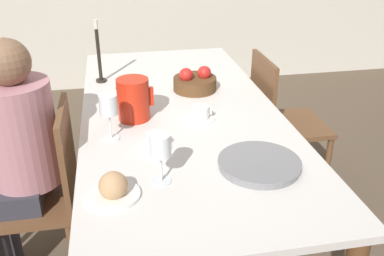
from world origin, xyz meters
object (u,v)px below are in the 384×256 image
at_px(chair_person_side, 43,192).
at_px(fruit_bowl, 195,82).
at_px(chair_opposite, 280,120).
at_px(bread_plate, 113,188).
at_px(red_pitcher, 133,99).
at_px(serving_tray, 259,164).
at_px(wine_glass_water, 108,107).
at_px(person_seated, 15,149).
at_px(teacup_across, 201,114).
at_px(candlestick_tall, 99,58).
at_px(teacup_near_person, 155,142).
at_px(wine_glass_juice, 160,148).

relative_size(chair_person_side, fruit_bowl, 3.69).
distance_m(chair_opposite, bread_plate, 1.45).
bearing_deg(chair_person_side, fruit_bowl, -59.88).
bearing_deg(red_pitcher, serving_tray, -50.42).
xyz_separation_m(wine_glass_water, fruit_bowl, (0.47, 0.50, -0.10)).
height_order(person_seated, teacup_across, person_seated).
bearing_deg(teacup_across, person_seated, -175.39).
bearing_deg(person_seated, candlestick_tall, -28.50).
distance_m(chair_person_side, person_seated, 0.24).
relative_size(red_pitcher, teacup_near_person, 1.48).
height_order(teacup_near_person, teacup_across, same).
bearing_deg(teacup_near_person, bread_plate, -119.41).
distance_m(chair_person_side, serving_tray, 1.00).
bearing_deg(chair_person_side, chair_opposite, -68.82).
relative_size(person_seated, candlestick_tall, 3.29).
height_order(chair_person_side, teacup_near_person, chair_person_side).
distance_m(fruit_bowl, candlestick_tall, 0.57).
relative_size(teacup_near_person, fruit_bowl, 0.57).
bearing_deg(chair_person_side, candlestick_tall, -22.31).
distance_m(bread_plate, fruit_bowl, 1.04).
distance_m(wine_glass_water, serving_tray, 0.66).
bearing_deg(teacup_near_person, wine_glass_juice, -91.76).
relative_size(person_seated, wine_glass_water, 5.83).
relative_size(person_seated, teacup_near_person, 8.78).
xyz_separation_m(red_pitcher, teacup_across, (0.31, -0.07, -0.07)).
relative_size(chair_opposite, serving_tray, 2.74).
relative_size(wine_glass_water, wine_glass_juice, 1.06).
distance_m(person_seated, teacup_across, 0.84).
relative_size(teacup_near_person, bread_plate, 0.74).
bearing_deg(wine_glass_juice, chair_person_side, 140.42).
distance_m(teacup_near_person, candlestick_tall, 0.88).
bearing_deg(bread_plate, fruit_bowl, 63.41).
xyz_separation_m(wine_glass_juice, fruit_bowl, (0.30, 0.87, -0.09)).
height_order(chair_person_side, fruit_bowl, chair_person_side).
bearing_deg(wine_glass_water, fruit_bowl, 46.88).
height_order(wine_glass_juice, serving_tray, wine_glass_juice).
relative_size(chair_person_side, teacup_across, 6.50).
xyz_separation_m(red_pitcher, wine_glass_water, (-0.11, -0.19, 0.05)).
distance_m(red_pitcher, teacup_near_person, 0.32).
bearing_deg(candlestick_tall, chair_opposite, -9.34).
height_order(wine_glass_juice, fruit_bowl, wine_glass_juice).
bearing_deg(wine_glass_juice, candlestick_tall, 100.94).
distance_m(wine_glass_juice, teacup_across, 0.56).
distance_m(wine_glass_water, fruit_bowl, 0.69).
xyz_separation_m(person_seated, wine_glass_juice, (0.58, -0.43, 0.17)).
height_order(teacup_near_person, serving_tray, teacup_near_person).
bearing_deg(serving_tray, fruit_bowl, 95.72).
xyz_separation_m(chair_person_side, serving_tray, (0.88, -0.38, 0.28)).
bearing_deg(fruit_bowl, candlestick_tall, 155.45).
relative_size(serving_tray, bread_plate, 1.75).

